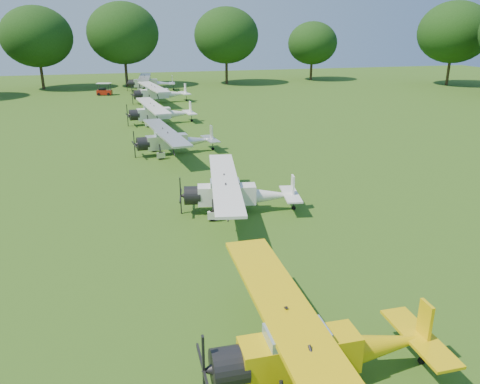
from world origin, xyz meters
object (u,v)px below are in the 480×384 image
object	(u,v)px
aircraft_3	(236,191)
aircraft_5	(159,112)
aircraft_7	(149,82)
aircraft_6	(159,92)
aircraft_2	(317,346)
golf_cart	(104,91)
aircraft_4	(173,139)

from	to	relation	value
aircraft_3	aircraft_5	size ratio (longest dim) A/B	0.93
aircraft_7	aircraft_6	bearing A→B (deg)	-82.94
aircraft_5	aircraft_7	xyz separation A→B (m)	(1.06, 26.02, 0.08)
aircraft_5	aircraft_7	size ratio (longest dim) A/B	0.94
aircraft_2	golf_cart	bearing A→B (deg)	96.67
aircraft_6	aircraft_4	bearing A→B (deg)	-101.02
aircraft_2	aircraft_4	bearing A→B (deg)	92.39
aircraft_3	aircraft_4	world-z (taller)	aircraft_4
aircraft_3	aircraft_5	xyz separation A→B (m)	(-1.62, 24.62, 0.09)
aircraft_7	golf_cart	size ratio (longest dim) A/B	5.27
aircraft_2	aircraft_7	bearing A→B (deg)	90.43
aircraft_6	aircraft_7	size ratio (longest dim) A/B	1.01
aircraft_4	aircraft_3	bearing A→B (deg)	-89.55
aircraft_3	aircraft_7	bearing A→B (deg)	100.54
aircraft_4	aircraft_6	bearing A→B (deg)	79.76
aircraft_4	aircraft_5	bearing A→B (deg)	82.46
aircraft_5	aircraft_6	distance (m)	13.80
aircraft_6	golf_cart	xyz separation A→B (m)	(-6.83, 8.94, -0.78)
aircraft_2	aircraft_7	world-z (taller)	aircraft_7
aircraft_3	aircraft_6	size ratio (longest dim) A/B	0.86
aircraft_2	aircraft_6	bearing A→B (deg)	90.06
aircraft_2	aircraft_3	xyz separation A→B (m)	(1.00, 12.77, -0.08)
aircraft_6	aircraft_7	bearing A→B (deg)	83.17
aircraft_5	golf_cart	xyz separation A→B (m)	(-5.53, 22.68, -0.68)
aircraft_3	aircraft_5	world-z (taller)	aircraft_5
aircraft_5	aircraft_6	size ratio (longest dim) A/B	0.93
aircraft_7	aircraft_2	bearing A→B (deg)	-84.47
aircraft_2	aircraft_5	xyz separation A→B (m)	(-0.62, 37.39, 0.01)
aircraft_7	aircraft_3	bearing A→B (deg)	-83.43
aircraft_2	aircraft_3	world-z (taller)	aircraft_2
aircraft_2	aircraft_4	distance (m)	25.43
aircraft_3	aircraft_6	world-z (taller)	aircraft_6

